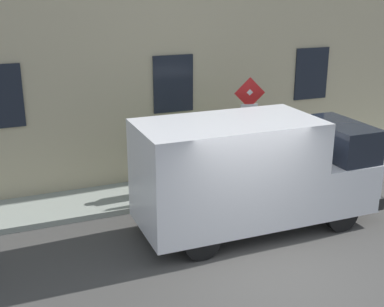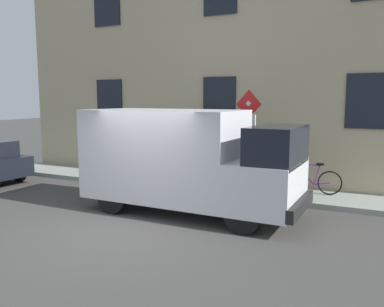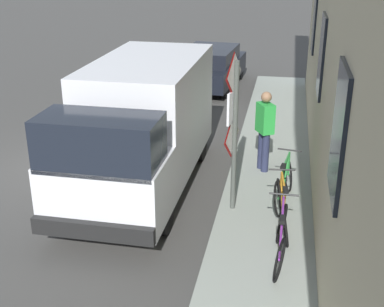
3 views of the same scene
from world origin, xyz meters
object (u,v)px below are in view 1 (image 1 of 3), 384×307
Objects in this scene: bicycle_purple at (278,155)px; bicycle_green at (218,164)px; sign_post_stacked at (249,122)px; pedestrian at (174,156)px; delivery_van at (252,171)px; bicycle_orange at (249,159)px.

bicycle_purple and bicycle_green have the same top height.
sign_post_stacked is at bearing 32.20° from bicycle_purple.
bicycle_green is 1.00× the size of pedestrian.
delivery_van is at bearing 171.44° from pedestrian.
pedestrian is at bearing 75.25° from sign_post_stacked.
bicycle_purple is (2.85, -2.44, -0.82)m from delivery_van.
pedestrian is (2.39, 0.92, -0.26)m from delivery_van.
sign_post_stacked is 1.60× the size of bicycle_green.
sign_post_stacked is 0.51× the size of delivery_van.
bicycle_green is at bearing -6.39° from bicycle_orange.
delivery_van is (-1.90, 0.92, -0.54)m from sign_post_stacked.
bicycle_orange is 1.00× the size of bicycle_green.
bicycle_orange is 2.52m from pedestrian.
delivery_van is 3.84m from bicycle_purple.
bicycle_purple is (0.95, -1.53, -1.36)m from sign_post_stacked.
bicycle_purple is 0.96m from bicycle_orange.
bicycle_purple is 1.91m from bicycle_green.
pedestrian is (0.48, 1.84, -0.80)m from sign_post_stacked.
sign_post_stacked is 1.70m from bicycle_green.
bicycle_purple is at bearing 173.76° from bicycle_orange.
bicycle_green is at bearing -101.91° from pedestrian.
delivery_van is 3.12× the size of bicycle_green.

